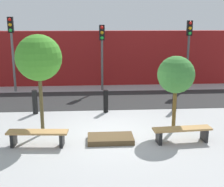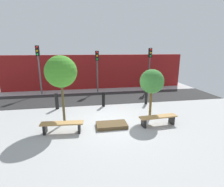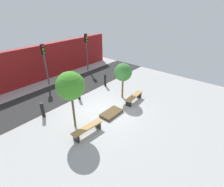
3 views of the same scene
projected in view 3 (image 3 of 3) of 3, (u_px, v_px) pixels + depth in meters
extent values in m
plane|color=#A9A9A9|center=(104.00, 111.00, 11.42)|extent=(18.00, 18.00, 0.00)
cube|color=#272727|center=(63.00, 91.00, 13.86)|extent=(18.00, 3.36, 0.01)
cube|color=maroon|center=(37.00, 64.00, 15.07)|extent=(16.20, 0.50, 3.05)
cube|color=black|center=(76.00, 138.00, 8.85)|extent=(0.13, 0.42, 0.42)
cube|color=black|center=(98.00, 125.00, 9.79)|extent=(0.13, 0.42, 0.42)
cube|color=#B2844C|center=(87.00, 127.00, 9.21)|extent=(1.87, 0.55, 0.06)
cube|color=black|center=(128.00, 103.00, 11.82)|extent=(0.13, 0.41, 0.41)
cube|color=black|center=(139.00, 95.00, 12.90)|extent=(0.13, 0.41, 0.41)
cube|color=#B2844C|center=(134.00, 96.00, 12.25)|extent=(1.88, 0.54, 0.06)
cube|color=brown|center=(111.00, 113.00, 11.01)|extent=(1.44, 0.81, 0.17)
cylinder|color=brown|center=(73.00, 111.00, 9.48)|extent=(0.12, 0.12, 2.16)
sphere|color=#43942B|center=(70.00, 86.00, 8.78)|extent=(1.49, 1.49, 1.49)
cylinder|color=brown|center=(123.00, 87.00, 12.65)|extent=(0.13, 0.13, 1.63)
sphere|color=#3D8237|center=(123.00, 72.00, 12.10)|extent=(1.25, 1.25, 1.25)
cylinder|color=black|center=(43.00, 110.00, 10.60)|extent=(0.21, 0.21, 0.98)
cylinder|color=black|center=(79.00, 93.00, 12.56)|extent=(0.20, 0.20, 0.93)
cylinder|color=black|center=(105.00, 80.00, 14.48)|extent=(0.18, 0.18, 1.01)
cylinder|color=#555555|center=(46.00, 65.00, 14.18)|extent=(0.12, 0.12, 3.41)
cube|color=black|center=(43.00, 49.00, 13.56)|extent=(0.28, 0.16, 0.78)
sphere|color=red|center=(43.00, 46.00, 13.38)|extent=(0.17, 0.17, 0.17)
sphere|color=orange|center=(43.00, 49.00, 13.50)|extent=(0.17, 0.17, 0.17)
sphere|color=green|center=(44.00, 53.00, 13.62)|extent=(0.17, 0.17, 0.17)
cylinder|color=#4A4A4A|center=(87.00, 53.00, 17.22)|extent=(0.12, 0.12, 3.62)
cube|color=black|center=(86.00, 38.00, 16.55)|extent=(0.28, 0.16, 0.78)
sphere|color=red|center=(86.00, 35.00, 16.37)|extent=(0.17, 0.17, 0.17)
sphere|color=orange|center=(87.00, 38.00, 16.49)|extent=(0.17, 0.17, 0.17)
sphere|color=green|center=(87.00, 41.00, 16.61)|extent=(0.17, 0.17, 0.17)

